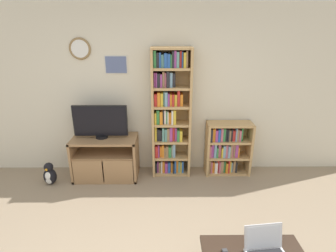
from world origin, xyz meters
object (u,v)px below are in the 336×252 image
Objects in this scene: bookshelf_short at (225,148)px; laptop at (266,249)px; television at (100,122)px; penguin_figurine at (50,175)px; bookshelf_tall at (170,114)px; tv_stand at (106,158)px.

bookshelf_short is 2.32× the size of laptop.
television is 2.29× the size of penguin_figurine.
tv_stand is at bearing -171.87° from bookshelf_tall.
bookshelf_tall reaches higher than bookshelf_short.
penguin_figurine is at bearing 139.99° from laptop.
bookshelf_tall is at bearing 104.47° from laptop.
television is at bearing 147.21° from tv_stand.
laptop is at bearing -47.14° from tv_stand.
laptop is at bearing -46.92° from television.
bookshelf_tall reaches higher than penguin_figurine.
tv_stand is 2.66m from laptop.
tv_stand reaches higher than laptop.
bookshelf_short reaches higher than laptop.
tv_stand is 2.66× the size of laptop.
bookshelf_tall is (1.00, 0.14, 0.67)m from tv_stand.
bookshelf_tall reaches higher than television.
bookshelf_short is at bearing 4.28° from tv_stand.
tv_stand is 1.21m from bookshelf_tall.
bookshelf_tall is 2.31m from laptop.
penguin_figurine is (-1.82, -0.36, -0.84)m from bookshelf_tall.
bookshelf_tall reaches higher than laptop.
television is 1.12m from penguin_figurine.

